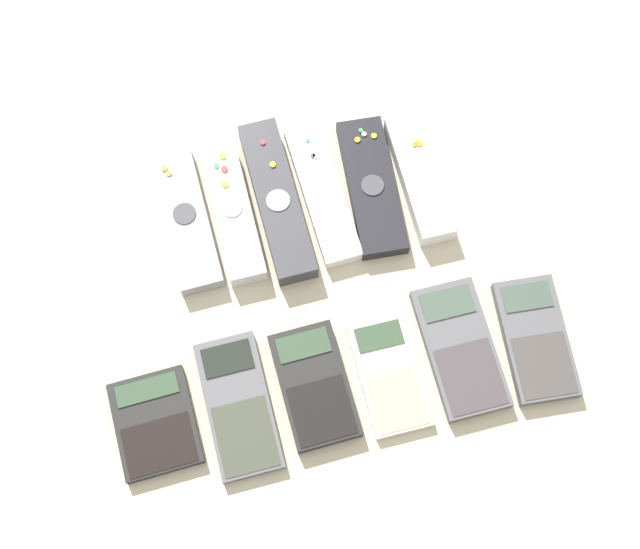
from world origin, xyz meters
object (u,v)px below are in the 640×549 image
remote_3 (322,193)px  calculator_4 (460,348)px  remote_0 (186,218)px  calculator_5 (536,339)px  remote_1 (233,214)px  remote_4 (372,187)px  remote_5 (419,178)px  calculator_2 (314,386)px  remote_2 (277,200)px  calculator_1 (238,406)px  calculator_0 (155,423)px  calculator_3 (389,375)px

remote_3 → calculator_4: 0.25m
remote_0 → calculator_5: (0.36, -0.23, -0.00)m
remote_3 → remote_1: bearing=178.5°
remote_4 → remote_5: bearing=0.1°
remote_5 → calculator_2: 0.28m
remote_0 → remote_4: (0.23, -0.01, -0.00)m
remote_5 → calculator_4: size_ratio=1.05×
remote_0 → calculator_2: remote_0 is taller
remote_2 → calculator_4: (0.16, -0.22, -0.01)m
calculator_1 → calculator_2: calculator_2 is taller
calculator_4 → remote_4: bearing=101.1°
remote_2 → calculator_4: remote_2 is taller
remote_0 → calculator_1: remote_0 is taller
remote_4 → calculator_0: bearing=-140.3°
remote_1 → remote_2: (0.05, 0.01, 0.00)m
remote_2 → calculator_4: 0.28m
calculator_0 → calculator_4: (0.35, 0.01, 0.00)m
remote_5 → calculator_0: bearing=-149.6°
remote_2 → remote_5: (0.17, -0.01, -0.00)m
remote_3 → calculator_0: remote_3 is taller
remote_1 → remote_3: bearing=0.7°
calculator_1 → calculator_5: bearing=-1.8°
calculator_0 → calculator_5: size_ratio=0.79×
remote_4 → calculator_4: bearing=-74.3°
remote_0 → remote_3: remote_0 is taller
remote_2 → calculator_4: size_ratio=1.32×
remote_1 → remote_3: size_ratio=0.93×
remote_1 → remote_5: (0.23, -0.00, 0.00)m
remote_4 → remote_2: bearing=-180.0°
remote_2 → calculator_0: bearing=-131.2°
calculator_1 → remote_0: bearing=92.6°
calculator_5 → remote_5: bearing=112.8°
remote_4 → calculator_4: remote_4 is taller
remote_0 → remote_2: size_ratio=0.91×
calculator_2 → calculator_0: bearing=178.0°
remote_0 → calculator_3: bearing=-54.2°
remote_4 → calculator_1: 0.31m
calculator_0 → remote_5: bearing=28.7°
remote_3 → calculator_1: size_ratio=1.17×
calculator_1 → calculator_2: size_ratio=1.16×
remote_4 → calculator_1: size_ratio=1.13×
calculator_0 → calculator_5: 0.44m
calculator_0 → calculator_5: calculator_5 is taller
calculator_2 → remote_2: bearing=85.8°
remote_1 → calculator_3: size_ratio=1.29×
remote_2 → calculator_3: 0.25m
calculator_1 → calculator_3: calculator_1 is taller
calculator_3 → calculator_4: calculator_4 is taller
remote_2 → calculator_3: bearing=-73.7°
calculator_0 → calculator_4: bearing=-1.8°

